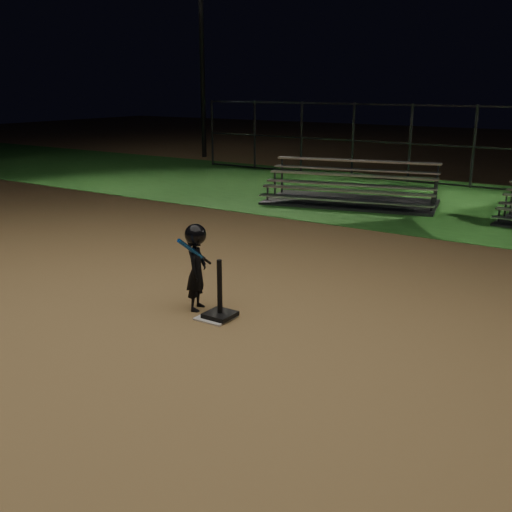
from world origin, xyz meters
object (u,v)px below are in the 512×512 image
at_px(bleacher_left, 351,195).
at_px(home_plate, 216,317).
at_px(child_batter, 196,265).
at_px(light_pole_left, 201,38).
at_px(batting_tee, 220,306).

bearing_deg(bleacher_left, home_plate, -89.92).
xyz_separation_m(child_batter, light_pole_left, (-11.57, 14.80, 4.29)).
relative_size(batting_tee, child_batter, 0.65).
height_order(home_plate, child_batter, child_batter).
distance_m(home_plate, light_pole_left, 19.79).
xyz_separation_m(home_plate, bleacher_left, (-1.99, 8.60, 0.21)).
bearing_deg(bleacher_left, light_pole_left, 134.65).
distance_m(home_plate, batting_tee, 0.17).
relative_size(bleacher_left, light_pole_left, 0.59).
bearing_deg(home_plate, batting_tee, 31.84).
bearing_deg(light_pole_left, bleacher_left, -32.38).
relative_size(batting_tee, bleacher_left, 0.17).
xyz_separation_m(home_plate, child_batter, (-0.43, 0.14, 0.65)).
bearing_deg(batting_tee, home_plate, -148.16).
distance_m(home_plate, child_batter, 0.79).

